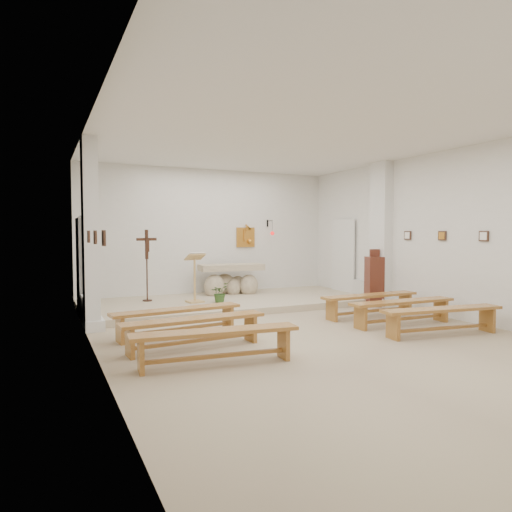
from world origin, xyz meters
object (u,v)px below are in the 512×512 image
lectern (195,278)px  bench_right_front (370,300)px  bench_right_second (403,307)px  bench_left_second (194,326)px  bench_left_third (216,339)px  bench_right_third (442,315)px  crucifix_stand (147,260)px  donation_pedestal (374,281)px  altar (231,281)px  bench_left_front (177,315)px

lectern → bench_right_front: size_ratio=0.52×
bench_right_front → bench_right_second: same height
lectern → bench_left_second: size_ratio=0.51×
bench_right_front → bench_left_third: 4.59m
lectern → bench_right_second: 4.67m
lectern → bench_right_second: lectern is taller
bench_right_second → bench_left_third: same height
lectern → bench_right_third: 5.43m
crucifix_stand → donation_pedestal: 5.49m
lectern → bench_left_third: (-1.14, -4.49, -0.37)m
lectern → bench_right_third: lectern is taller
bench_left_third → bench_right_third: same height
lectern → bench_right_front: 4.00m
bench_right_front → lectern: bearing=138.7°
bench_right_front → bench_left_second: 4.28m
crucifix_stand → donation_pedestal: crucifix_stand is taller
lectern → donation_pedestal: (4.05, -1.49, -0.12)m
altar → bench_right_third: 5.77m
bench_right_second → bench_left_third: size_ratio=0.99×
bench_left_front → bench_right_second: bearing=-19.4°
lectern → bench_right_third: (3.03, -4.49, -0.37)m
lectern → donation_pedestal: size_ratio=0.85×
altar → bench_left_third: 6.02m
crucifix_stand → bench_right_second: crucifix_stand is taller
bench_left_second → bench_left_third: bearing=-94.3°
altar → bench_left_third: size_ratio=0.75×
crucifix_stand → bench_right_front: 5.22m
bench_right_third → bench_right_second: bearing=97.6°
bench_left_third → donation_pedestal: bearing=35.8°
bench_left_front → lectern: bearing=59.7°
bench_right_front → crucifix_stand: bearing=139.8°
crucifix_stand → bench_left_front: bearing=-109.4°
bench_left_front → bench_right_second: 4.28m
bench_left_second → donation_pedestal: bearing=17.3°
crucifix_stand → bench_left_third: (-0.17, -5.18, -0.77)m
donation_pedestal → bench_left_front: 5.31m
bench_left_third → crucifix_stand: bearing=93.9°
lectern → bench_right_second: bearing=-56.8°
crucifix_stand → bench_left_front: crucifix_stand is taller
bench_left_front → bench_left_third: bearing=-96.5°
lectern → bench_left_second: (-1.14, -3.53, -0.37)m
bench_left_front → bench_right_third: 4.59m
bench_right_front → bench_right_third: bearing=-90.9°
lectern → bench_left_third: 4.64m
altar → bench_left_front: altar is taller
bench_left_front → bench_left_second: same height
bench_right_front → bench_left_second: same height
bench_left_front → bench_left_third: same height
bench_left_front → bench_right_front: size_ratio=1.01×
donation_pedestal → bench_left_third: bearing=-133.0°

